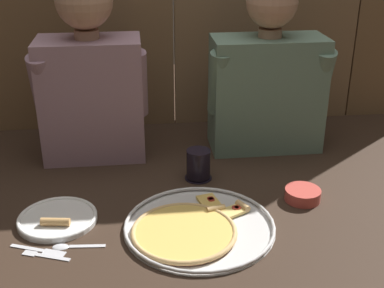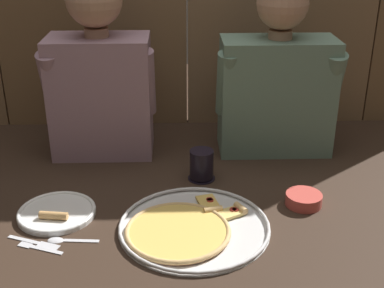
# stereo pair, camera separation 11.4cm
# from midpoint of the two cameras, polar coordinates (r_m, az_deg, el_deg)

# --- Properties ---
(ground_plane) EXTENTS (3.20, 3.20, 0.00)m
(ground_plane) POSITION_cam_midpoint_polar(r_m,az_deg,el_deg) (1.49, 2.38, -7.94)
(ground_plane) COLOR #332319
(pizza_tray) EXTENTS (0.42, 0.42, 0.03)m
(pizza_tray) POSITION_cam_midpoint_polar(r_m,az_deg,el_deg) (1.42, 1.86, -9.33)
(pizza_tray) COLOR silver
(pizza_tray) RESTS_ON ground
(dinner_plate) EXTENTS (0.22, 0.22, 0.03)m
(dinner_plate) POSITION_cam_midpoint_polar(r_m,az_deg,el_deg) (1.52, -12.73, -7.47)
(dinner_plate) COLOR white
(dinner_plate) RESTS_ON ground
(drinking_glass) EXTENTS (0.09, 0.09, 0.10)m
(drinking_glass) POSITION_cam_midpoint_polar(r_m,az_deg,el_deg) (1.66, 3.04, -2.38)
(drinking_glass) COLOR black
(drinking_glass) RESTS_ON ground
(dipping_bowl) EXTENTS (0.11, 0.11, 0.04)m
(dipping_bowl) POSITION_cam_midpoint_polar(r_m,az_deg,el_deg) (1.58, 14.37, -5.96)
(dipping_bowl) COLOR #CC4C42
(dipping_bowl) RESTS_ON ground
(table_fork) EXTENTS (0.13, 0.06, 0.01)m
(table_fork) POSITION_cam_midpoint_polar(r_m,az_deg,el_deg) (1.40, -14.47, -11.16)
(table_fork) COLOR silver
(table_fork) RESTS_ON ground
(table_knife) EXTENTS (0.15, 0.07, 0.01)m
(table_knife) POSITION_cam_midpoint_polar(r_m,az_deg,el_deg) (1.43, -14.98, -10.52)
(table_knife) COLOR silver
(table_knife) RESTS_ON ground
(table_spoon) EXTENTS (0.14, 0.03, 0.01)m
(table_spoon) POSITION_cam_midpoint_polar(r_m,az_deg,el_deg) (1.41, -11.80, -10.41)
(table_spoon) COLOR silver
(table_spoon) RESTS_ON ground
(diner_left) EXTENTS (0.38, 0.21, 0.64)m
(diner_left) POSITION_cam_midpoint_polar(r_m,az_deg,el_deg) (1.79, -8.45, 8.07)
(diner_left) COLOR gray
(diner_left) RESTS_ON ground
(diner_right) EXTENTS (0.43, 0.20, 0.62)m
(diner_right) POSITION_cam_midpoint_polar(r_m,az_deg,el_deg) (1.83, 11.27, 7.49)
(diner_right) COLOR slate
(diner_right) RESTS_ON ground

